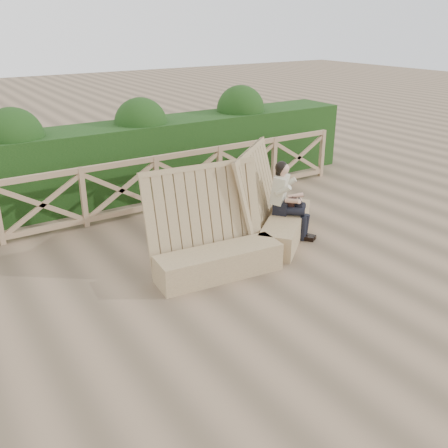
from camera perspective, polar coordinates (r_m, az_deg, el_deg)
ground at (r=6.77m, az=0.08°, el=-8.59°), size 60.00×60.00×0.00m
bench at (r=7.84m, az=3.06°, el=-0.90°), size 3.47×1.81×1.55m
woman at (r=8.47m, az=7.12°, el=3.06°), size 0.67×0.81×1.32m
guardrail at (r=9.41m, az=-11.66°, el=3.80°), size 10.10×0.09×1.10m
hedge at (r=10.44m, az=-14.25°, el=6.55°), size 12.00×1.20×1.50m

